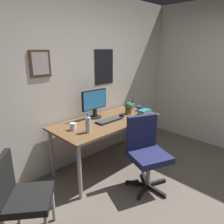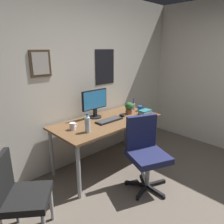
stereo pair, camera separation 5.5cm
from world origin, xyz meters
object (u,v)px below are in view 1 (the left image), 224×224
object	(u,v)px
monitor	(94,102)
book_stack_left	(144,112)
coffee_mug_far	(139,108)
potted_plant	(128,107)
keyboard	(109,120)
pen_cup	(132,106)
side_chair	(20,194)
coffee_mug_near	(73,126)
office_chair	(146,149)
computer_mouse	(122,115)
water_bottle	(88,125)

from	to	relation	value
monitor	book_stack_left	world-z (taller)	monitor
coffee_mug_far	potted_plant	bearing A→B (deg)	175.39
monitor	coffee_mug_far	bearing A→B (deg)	-18.29
monitor	keyboard	xyz separation A→B (m)	(0.04, -0.28, -0.23)
book_stack_left	pen_cup	bearing A→B (deg)	73.56
monitor	keyboard	distance (m)	0.36
side_chair	coffee_mug_near	xyz separation A→B (m)	(0.91, 0.45, 0.30)
keyboard	pen_cup	distance (m)	0.77
potted_plant	book_stack_left	distance (m)	0.27
office_chair	coffee_mug_far	bearing A→B (deg)	43.66
monitor	coffee_mug_far	distance (m)	0.85
side_chair	pen_cup	xyz separation A→B (m)	(2.23, 0.54, 0.30)
office_chair	computer_mouse	bearing A→B (deg)	67.99
keyboard	book_stack_left	size ratio (longest dim) A/B	1.94
water_bottle	coffee_mug_near	world-z (taller)	water_bottle
monitor	keyboard	size ratio (longest dim) A/B	1.07
coffee_mug_near	book_stack_left	size ratio (longest dim) A/B	0.54
computer_mouse	coffee_mug_near	bearing A→B (deg)	176.27
water_bottle	potted_plant	bearing A→B (deg)	9.81
office_chair	keyboard	bearing A→B (deg)	91.80
computer_mouse	water_bottle	size ratio (longest dim) A/B	0.44
keyboard	coffee_mug_far	distance (m)	0.74
keyboard	potted_plant	size ratio (longest dim) A/B	2.21
computer_mouse	water_bottle	world-z (taller)	water_bottle
water_bottle	book_stack_left	bearing A→B (deg)	-1.90
potted_plant	pen_cup	bearing A→B (deg)	27.44
monitor	pen_cup	xyz separation A→B (m)	(0.78, -0.10, -0.19)
keyboard	coffee_mug_near	world-z (taller)	coffee_mug_near
office_chair	potted_plant	size ratio (longest dim) A/B	4.87
office_chair	potted_plant	bearing A→B (deg)	56.97
coffee_mug_far	water_bottle	bearing A→B (deg)	-173.19
computer_mouse	pen_cup	world-z (taller)	pen_cup
keyboard	pen_cup	xyz separation A→B (m)	(0.74, 0.18, 0.04)
water_bottle	coffee_mug_far	world-z (taller)	water_bottle
computer_mouse	book_stack_left	bearing A→B (deg)	-28.50
water_bottle	potted_plant	distance (m)	0.99
coffee_mug_near	keyboard	bearing A→B (deg)	-8.08
side_chair	book_stack_left	distance (m)	2.16
monitor	coffee_mug_near	xyz separation A→B (m)	(-0.54, -0.20, -0.19)
coffee_mug_far	potted_plant	xyz separation A→B (m)	(-0.26, 0.02, 0.06)
office_chair	monitor	xyz separation A→B (m)	(-0.06, 0.95, 0.46)
coffee_mug_near	monitor	bearing A→B (deg)	20.28
monitor	potted_plant	world-z (taller)	monitor
keyboard	pen_cup	bearing A→B (deg)	13.62
coffee_mug_near	potted_plant	bearing A→B (deg)	-2.03
side_chair	computer_mouse	distance (m)	1.85
book_stack_left	computer_mouse	bearing A→B (deg)	151.50
computer_mouse	coffee_mug_near	size ratio (longest dim) A/B	0.92
office_chair	side_chair	xyz separation A→B (m)	(-1.51, 0.30, -0.03)
keyboard	office_chair	bearing A→B (deg)	-88.20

